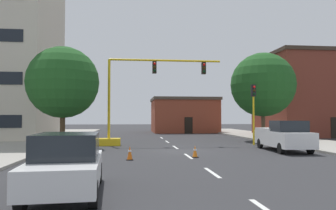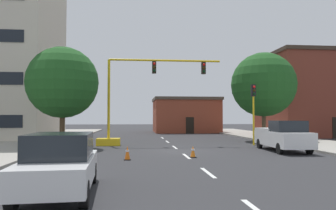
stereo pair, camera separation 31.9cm
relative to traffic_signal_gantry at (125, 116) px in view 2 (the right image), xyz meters
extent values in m
plane|color=#2D2D30|center=(3.66, -4.61, -2.29)|extent=(160.00, 160.00, 0.00)
cube|color=#9E998E|center=(-7.84, 3.39, -2.22)|extent=(6.00, 56.00, 0.14)
cube|color=#9E998E|center=(15.17, 3.39, -2.22)|extent=(6.00, 56.00, 0.14)
cube|color=silver|center=(3.66, -13.11, -2.28)|extent=(0.16, 2.40, 0.01)
cube|color=silver|center=(3.66, -7.61, -2.28)|extent=(0.16, 2.40, 0.01)
cube|color=silver|center=(3.66, -2.11, -2.28)|extent=(0.16, 2.40, 0.01)
cube|color=silver|center=(3.66, 3.39, -2.28)|extent=(0.16, 2.40, 0.01)
cube|color=silver|center=(3.66, 8.89, -2.28)|extent=(0.16, 2.40, 0.01)
cube|color=brown|center=(8.11, 21.89, 0.01)|extent=(9.06, 8.50, 4.59)
cube|color=#4C4238|center=(8.11, 21.89, 2.50)|extent=(9.36, 8.80, 0.40)
cube|color=black|center=(8.11, 17.61, -1.19)|extent=(1.10, 0.06, 2.20)
cube|color=brown|center=(21.63, 11.07, 2.33)|extent=(10.62, 9.98, 9.23)
cube|color=#3D2D23|center=(21.63, 11.07, 7.14)|extent=(10.92, 10.28, 0.40)
cube|color=yellow|center=(-1.29, 0.00, -2.01)|extent=(1.80, 1.20, 0.55)
cylinder|color=yellow|center=(-1.29, 0.00, 1.36)|extent=(0.20, 0.20, 6.20)
cylinder|color=yellow|center=(3.16, 0.00, 4.46)|extent=(8.90, 0.16, 0.16)
cube|color=black|center=(2.27, 0.00, 3.89)|extent=(0.32, 0.36, 0.95)
sphere|color=red|center=(2.27, -0.19, 4.16)|extent=(0.20, 0.20, 0.20)
sphere|color=#38280A|center=(2.27, -0.19, 3.88)|extent=(0.20, 0.20, 0.20)
sphere|color=black|center=(2.27, -0.19, 3.60)|extent=(0.20, 0.20, 0.20)
cube|color=black|center=(6.27, 0.00, 3.89)|extent=(0.32, 0.36, 0.95)
sphere|color=red|center=(6.27, -0.19, 4.16)|extent=(0.20, 0.20, 0.20)
sphere|color=#38280A|center=(6.27, -0.19, 3.88)|extent=(0.20, 0.20, 0.20)
sphere|color=black|center=(6.27, -0.19, 3.60)|extent=(0.20, 0.20, 0.20)
cylinder|color=yellow|center=(10.11, -0.83, 0.11)|extent=(0.14, 0.14, 4.80)
cube|color=black|center=(10.11, -0.83, 2.04)|extent=(0.32, 0.36, 0.95)
sphere|color=red|center=(10.11, -1.02, 2.31)|extent=(0.20, 0.20, 0.20)
sphere|color=#38280A|center=(10.11, -1.02, 2.03)|extent=(0.20, 0.20, 0.20)
sphere|color=black|center=(10.11, -1.02, 1.75)|extent=(0.20, 0.20, 0.20)
cylinder|color=#4C3823|center=(-4.41, -1.96, -0.90)|extent=(0.36, 0.36, 2.78)
sphere|color=#1E511E|center=(-4.41, -1.96, 2.41)|extent=(5.10, 5.10, 5.10)
cylinder|color=brown|center=(12.66, 3.39, -0.79)|extent=(0.36, 0.36, 3.00)
sphere|color=#1E511E|center=(12.66, 3.39, 2.95)|extent=(5.96, 5.96, 5.96)
cube|color=white|center=(10.33, -5.42, -1.47)|extent=(2.29, 5.50, 0.95)
cube|color=#1E2328|center=(10.28, -6.32, -0.65)|extent=(1.93, 1.90, 0.70)
cube|color=white|center=(10.40, -4.23, -0.92)|extent=(2.15, 2.91, 0.16)
cylinder|color=black|center=(11.13, -7.30, -1.95)|extent=(0.26, 0.69, 0.68)
cylinder|color=black|center=(9.34, -7.21, -1.95)|extent=(0.26, 0.69, 0.68)
cylinder|color=black|center=(11.33, -3.63, -1.95)|extent=(0.26, 0.69, 0.68)
cylinder|color=black|center=(9.53, -3.54, -1.95)|extent=(0.26, 0.69, 0.68)
cube|color=white|center=(-1.37, -16.34, -1.60)|extent=(2.11, 4.60, 0.70)
cube|color=#1E2328|center=(-1.38, -16.24, -0.90)|extent=(1.83, 2.40, 0.70)
cylinder|color=black|center=(-2.28, -14.86, -1.95)|extent=(0.26, 0.69, 0.68)
cylinder|color=black|center=(-0.64, -14.76, -1.95)|extent=(0.26, 0.69, 0.68)
cylinder|color=black|center=(-2.10, -17.91, -1.95)|extent=(0.26, 0.69, 0.68)
cylinder|color=black|center=(-0.46, -17.81, -1.95)|extent=(0.26, 0.69, 0.68)
cube|color=black|center=(0.38, -8.90, -2.27)|extent=(0.36, 0.36, 0.04)
cone|color=orange|center=(0.38, -8.90, -1.90)|extent=(0.28, 0.28, 0.69)
cylinder|color=white|center=(0.38, -8.90, -1.82)|extent=(0.19, 0.19, 0.08)
cube|color=black|center=(3.93, -8.23, -2.27)|extent=(0.36, 0.36, 0.04)
cone|color=orange|center=(3.93, -8.23, -1.94)|extent=(0.28, 0.28, 0.62)
cylinder|color=white|center=(3.93, -8.23, -1.86)|extent=(0.19, 0.19, 0.08)
camera|label=1|loc=(0.46, -25.98, -0.08)|focal=35.10mm
camera|label=2|loc=(0.77, -26.02, -0.08)|focal=35.10mm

